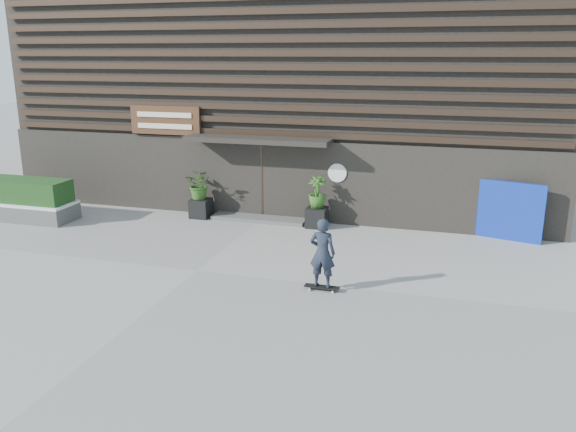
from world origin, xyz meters
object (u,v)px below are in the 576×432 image
(planter_pot_right, at_px, (317,217))
(skateboarder, at_px, (322,253))
(planter_pot_left, at_px, (201,208))
(raised_bed, at_px, (22,211))
(blue_tarp, at_px, (510,211))

(planter_pot_right, relative_size, skateboarder, 0.36)
(planter_pot_left, distance_m, planter_pot_right, 3.80)
(raised_bed, relative_size, skateboarder, 2.11)
(planter_pot_left, height_order, planter_pot_right, same)
(planter_pot_left, bearing_deg, raised_bed, -162.41)
(planter_pot_left, xyz_separation_m, blue_tarp, (9.25, 0.30, 0.53))
(planter_pot_left, distance_m, blue_tarp, 9.27)
(raised_bed, relative_size, blue_tarp, 1.98)
(planter_pot_left, distance_m, raised_bed, 5.66)
(blue_tarp, distance_m, skateboarder, 6.54)
(blue_tarp, bearing_deg, skateboarder, -115.11)
(raised_bed, xyz_separation_m, blue_tarp, (14.65, 2.01, 0.58))
(skateboarder, bearing_deg, planter_pot_right, 105.01)
(planter_pot_right, height_order, raised_bed, planter_pot_right)
(planter_pot_right, relative_size, blue_tarp, 0.34)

